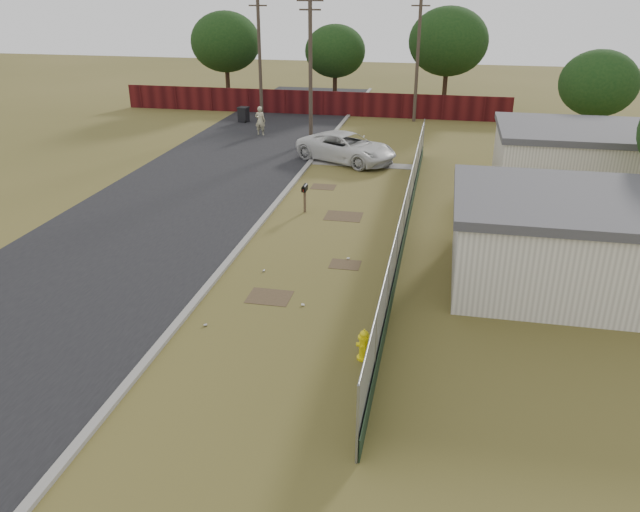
% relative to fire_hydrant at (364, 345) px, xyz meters
% --- Properties ---
extents(ground, '(120.00, 120.00, 0.00)m').
position_rel_fire_hydrant_xyz_m(ground, '(-2.70, 7.98, -0.43)').
color(ground, brown).
rests_on(ground, ground).
extents(street, '(15.10, 60.00, 0.12)m').
position_rel_fire_hydrant_xyz_m(street, '(-9.46, 16.04, -0.41)').
color(street, black).
rests_on(street, ground).
extents(chainlink_fence, '(0.10, 27.06, 2.02)m').
position_rel_fire_hydrant_xyz_m(chainlink_fence, '(0.42, 9.01, 0.37)').
color(chainlink_fence, gray).
rests_on(chainlink_fence, ground).
extents(privacy_fence, '(30.00, 0.12, 1.80)m').
position_rel_fire_hydrant_xyz_m(privacy_fence, '(-8.70, 32.98, 0.47)').
color(privacy_fence, '#4B1011').
rests_on(privacy_fence, ground).
extents(utility_poles, '(12.60, 8.24, 9.00)m').
position_rel_fire_hydrant_xyz_m(utility_poles, '(-6.37, 28.65, 4.26)').
color(utility_poles, '#45392E').
rests_on(utility_poles, ground).
extents(houses, '(9.30, 17.24, 3.10)m').
position_rel_fire_hydrant_xyz_m(houses, '(7.00, 11.12, 1.13)').
color(houses, silver).
rests_on(houses, ground).
extents(horizon_trees, '(33.32, 31.94, 7.78)m').
position_rel_fire_hydrant_xyz_m(horizon_trees, '(-1.86, 31.54, 4.20)').
color(horizon_trees, '#372519').
rests_on(horizon_trees, ground).
extents(fire_hydrant, '(0.41, 0.41, 0.92)m').
position_rel_fire_hydrant_xyz_m(fire_hydrant, '(0.00, 0.00, 0.00)').
color(fire_hydrant, yellow).
rests_on(fire_hydrant, ground).
extents(mailbox, '(0.19, 0.55, 1.28)m').
position_rel_fire_hydrant_xyz_m(mailbox, '(-4.18, 11.18, 0.58)').
color(mailbox, brown).
rests_on(mailbox, ground).
extents(pickup_truck, '(6.39, 4.97, 1.61)m').
position_rel_fire_hydrant_xyz_m(pickup_truck, '(-3.74, 19.99, 0.38)').
color(pickup_truck, silver).
rests_on(pickup_truck, ground).
extents(pedestrian, '(0.70, 0.47, 1.90)m').
position_rel_fire_hydrant_xyz_m(pedestrian, '(-10.46, 25.45, 0.52)').
color(pedestrian, '#BBB289').
rests_on(pedestrian, ground).
extents(trash_bin, '(0.82, 0.89, 1.08)m').
position_rel_fire_hydrant_xyz_m(trash_bin, '(-12.86, 29.24, 0.13)').
color(trash_bin, black).
rests_on(trash_bin, ground).
extents(scattered_litter, '(3.52, 5.78, 0.07)m').
position_rel_fire_hydrant_xyz_m(scattered_litter, '(-3.21, 3.67, -0.39)').
color(scattered_litter, silver).
rests_on(scattered_litter, ground).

